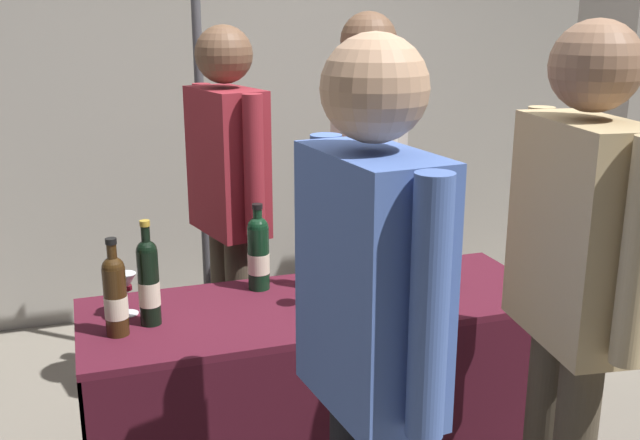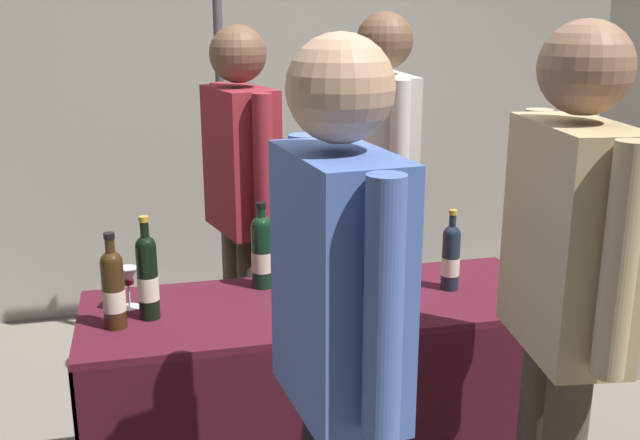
# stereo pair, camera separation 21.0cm
# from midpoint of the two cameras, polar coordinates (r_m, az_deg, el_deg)

# --- Properties ---
(back_partition) EXTENTS (7.74, 0.12, 2.80)m
(back_partition) POSITION_cam_midpoint_polar(r_m,az_deg,el_deg) (4.43, -9.89, 10.85)
(back_partition) COLOR #9E998E
(back_partition) RESTS_ON ground_plane
(concrete_pillar) EXTENTS (0.43, 0.43, 2.97)m
(concrete_pillar) POSITION_cam_midpoint_polar(r_m,az_deg,el_deg) (3.96, 21.89, 10.63)
(concrete_pillar) COLOR gray
(concrete_pillar) RESTS_ON ground_plane
(tasting_table) EXTENTS (1.66, 0.60, 0.78)m
(tasting_table) POSITION_cam_midpoint_polar(r_m,az_deg,el_deg) (2.73, -2.25, -11.25)
(tasting_table) COLOR #4C1423
(tasting_table) RESTS_ON ground_plane
(featured_wine_bottle) EXTENTS (0.07, 0.07, 0.35)m
(featured_wine_bottle) POSITION_cam_midpoint_polar(r_m,az_deg,el_deg) (2.48, 3.96, -4.06)
(featured_wine_bottle) COLOR #38230F
(featured_wine_bottle) RESTS_ON tasting_table
(display_bottle_0) EXTENTS (0.07, 0.07, 0.30)m
(display_bottle_0) POSITION_cam_midpoint_polar(r_m,az_deg,el_deg) (2.76, 7.54, -2.55)
(display_bottle_0) COLOR #192333
(display_bottle_0) RESTS_ON tasting_table
(display_bottle_1) EXTENTS (0.07, 0.07, 0.32)m
(display_bottle_1) POSITION_cam_midpoint_polar(r_m,az_deg,el_deg) (2.71, -2.63, -2.63)
(display_bottle_1) COLOR #192333
(display_bottle_1) RESTS_ON tasting_table
(display_bottle_2) EXTENTS (0.08, 0.08, 0.32)m
(display_bottle_2) POSITION_cam_midpoint_polar(r_m,az_deg,el_deg) (2.71, -7.00, -2.48)
(display_bottle_2) COLOR black
(display_bottle_2) RESTS_ON tasting_table
(display_bottle_3) EXTENTS (0.07, 0.07, 0.32)m
(display_bottle_3) POSITION_cam_midpoint_polar(r_m,az_deg,el_deg) (2.75, 0.63, -2.32)
(display_bottle_3) COLOR #38230F
(display_bottle_3) RESTS_ON tasting_table
(display_bottle_4) EXTENTS (0.07, 0.07, 0.35)m
(display_bottle_4) POSITION_cam_midpoint_polar(r_m,az_deg,el_deg) (2.48, -15.50, -4.59)
(display_bottle_4) COLOR black
(display_bottle_4) RESTS_ON tasting_table
(display_bottle_5) EXTENTS (0.07, 0.07, 0.32)m
(display_bottle_5) POSITION_cam_midpoint_polar(r_m,az_deg,el_deg) (2.44, -17.96, -5.52)
(display_bottle_5) COLOR #38230F
(display_bottle_5) RESTS_ON tasting_table
(wine_glass_near_vendor) EXTENTS (0.08, 0.08, 0.14)m
(wine_glass_near_vendor) POSITION_cam_midpoint_polar(r_m,az_deg,el_deg) (2.55, -3.22, -4.54)
(wine_glass_near_vendor) COLOR silver
(wine_glass_near_vendor) RESTS_ON tasting_table
(wine_glass_mid) EXTENTS (0.07, 0.07, 0.15)m
(wine_glass_mid) POSITION_cam_midpoint_polar(r_m,az_deg,el_deg) (2.59, -17.06, -4.82)
(wine_glass_mid) COLOR silver
(wine_glass_mid) RESTS_ON tasting_table
(brochure_stand) EXTENTS (0.05, 0.13, 0.12)m
(brochure_stand) POSITION_cam_midpoint_polar(r_m,az_deg,el_deg) (2.69, 2.83, -4.36)
(brochure_stand) COLOR silver
(brochure_stand) RESTS_ON tasting_table
(vendor_presenter) EXTENTS (0.30, 0.55, 1.72)m
(vendor_presenter) POSITION_cam_midpoint_polar(r_m,az_deg,el_deg) (3.16, -8.98, 2.20)
(vendor_presenter) COLOR #4C4233
(vendor_presenter) RESTS_ON ground_plane
(vendor_assistant) EXTENTS (0.24, 0.61, 1.77)m
(vendor_assistant) POSITION_cam_midpoint_polar(r_m,az_deg,el_deg) (3.29, 1.77, 3.71)
(vendor_assistant) COLOR #2D3347
(vendor_assistant) RESTS_ON ground_plane
(taster_foreground_right) EXTENTS (0.25, 0.56, 1.73)m
(taster_foreground_right) POSITION_cam_midpoint_polar(r_m,az_deg,el_deg) (1.74, 0.38, -8.80)
(taster_foreground_right) COLOR black
(taster_foreground_right) RESTS_ON ground_plane
(taster_foreground_left) EXTENTS (0.27, 0.61, 1.75)m
(taster_foreground_left) POSITION_cam_midpoint_polar(r_m,az_deg,el_deg) (2.14, 16.46, -4.00)
(taster_foreground_left) COLOR #4C4233
(taster_foreground_left) RESTS_ON ground_plane
(booth_signpost) EXTENTS (0.55, 0.04, 2.16)m
(booth_signpost) POSITION_cam_midpoint_polar(r_m,az_deg,el_deg) (3.55, -10.92, 8.17)
(booth_signpost) COLOR #47474C
(booth_signpost) RESTS_ON ground_plane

